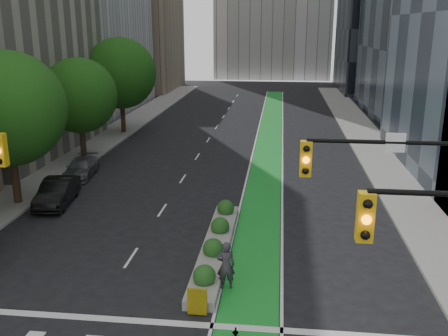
% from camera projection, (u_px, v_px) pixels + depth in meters
% --- Properties ---
extents(sidewalk_left, '(3.60, 90.00, 0.15)m').
position_uv_depth(sidewalk_left, '(89.00, 149.00, 41.39)').
color(sidewalk_left, gray).
rests_on(sidewalk_left, ground).
extents(sidewalk_right, '(3.60, 90.00, 0.15)m').
position_uv_depth(sidewalk_right, '(381.00, 158.00, 38.82)').
color(sidewalk_right, gray).
rests_on(sidewalk_right, ground).
extents(bike_lane_paint, '(2.20, 70.00, 0.01)m').
position_uv_depth(bike_lane_paint, '(269.00, 141.00, 44.57)').
color(bike_lane_paint, green).
rests_on(bike_lane_paint, ground).
extents(building_tan_far, '(14.00, 16.00, 26.00)m').
position_uv_depth(building_tan_far, '(130.00, 5.00, 77.89)').
color(building_tan_far, tan).
rests_on(building_tan_far, ground).
extents(tree_mid, '(6.40, 6.40, 8.78)m').
position_uv_depth(tree_mid, '(7.00, 109.00, 27.37)').
color(tree_mid, black).
rests_on(tree_mid, ground).
extents(tree_midfar, '(5.60, 5.60, 7.76)m').
position_uv_depth(tree_midfar, '(79.00, 96.00, 37.10)').
color(tree_midfar, black).
rests_on(tree_midfar, ground).
extents(tree_far, '(6.60, 6.60, 9.00)m').
position_uv_depth(tree_far, '(121.00, 73.00, 46.44)').
color(tree_far, black).
rests_on(tree_far, ground).
extents(signal_right, '(5.82, 0.51, 7.20)m').
position_uv_depth(signal_right, '(442.00, 211.00, 14.42)').
color(signal_right, black).
rests_on(signal_right, ground).
extents(median_planter, '(1.20, 10.26, 1.10)m').
position_uv_depth(median_planter, '(216.00, 244.00, 22.73)').
color(median_planter, gray).
rests_on(median_planter, ground).
extents(cyclist, '(0.79, 0.60, 1.97)m').
position_uv_depth(cyclist, '(226.00, 265.00, 19.42)').
color(cyclist, '#36313A').
rests_on(cyclist, ground).
extents(parked_car_left_mid, '(2.15, 4.69, 1.49)m').
position_uv_depth(parked_car_left_mid, '(57.00, 192.00, 28.73)').
color(parked_car_left_mid, black).
rests_on(parked_car_left_mid, ground).
extents(parked_car_left_far, '(2.18, 4.39, 1.23)m').
position_uv_depth(parked_car_left_far, '(81.00, 168.00, 34.06)').
color(parked_car_left_far, '#505354').
rests_on(parked_car_left_far, ground).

